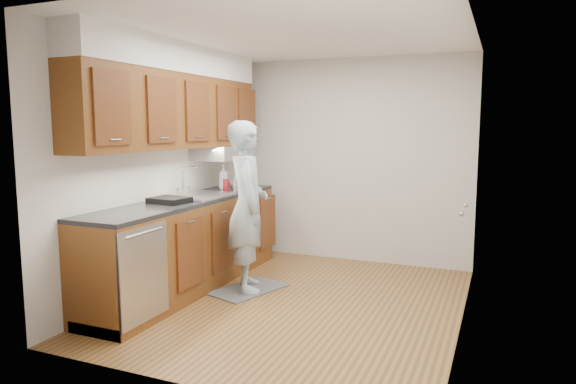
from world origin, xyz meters
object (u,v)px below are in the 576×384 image
object	(u,v)px
person	(247,195)
steel_can	(235,185)
soap_bottle_b	(239,182)
soda_can	(226,185)
soap_bottle_c	(236,182)
dish_rack	(169,200)
soap_bottle_a	(224,177)

from	to	relation	value
person	steel_can	world-z (taller)	person
soap_bottle_b	soda_can	size ratio (longest dim) A/B	1.38
soap_bottle_b	person	bearing A→B (deg)	-55.88
soap_bottle_c	dish_rack	bearing A→B (deg)	-93.63
soap_bottle_b	soap_bottle_c	xyz separation A→B (m)	(-0.03, -0.01, 0.00)
soap_bottle_a	dish_rack	world-z (taller)	soap_bottle_a
soda_can	soap_bottle_b	bearing A→B (deg)	67.05
soap_bottle_c	soap_bottle_a	bearing A→B (deg)	-143.06
soap_bottle_a	soap_bottle_b	world-z (taller)	soap_bottle_a
soap_bottle_b	soda_can	xyz separation A→B (m)	(-0.07, -0.17, -0.03)
soap_bottle_c	steel_can	bearing A→B (deg)	-62.39
person	soap_bottle_b	xyz separation A→B (m)	(-0.49, 0.73, 0.04)
soap_bottle_c	soda_can	size ratio (longest dim) A/B	1.39
soda_can	steel_can	world-z (taller)	steel_can
person	soap_bottle_a	bearing A→B (deg)	12.13
steel_can	dish_rack	distance (m)	1.08
soap_bottle_a	steel_can	distance (m)	0.20
person	soda_can	bearing A→B (deg)	12.18
person	dish_rack	size ratio (longest dim) A/B	5.62
person	soap_bottle_c	world-z (taller)	person
soap_bottle_c	dish_rack	xyz separation A→B (m)	(-0.08, -1.20, -0.07)
soap_bottle_a	dish_rack	bearing A→B (deg)	-88.15
steel_can	dish_rack	world-z (taller)	steel_can
soap_bottle_c	soda_can	world-z (taller)	soap_bottle_c
soap_bottle_b	soap_bottle_c	distance (m)	0.03
steel_can	soap_bottle_b	bearing A→B (deg)	104.64
steel_can	dish_rack	size ratio (longest dim) A/B	0.39
person	dish_rack	world-z (taller)	person
soda_can	steel_can	bearing A→B (deg)	13.42
soap_bottle_a	soap_bottle_b	size ratio (longest dim) A/B	1.63
soap_bottle_a	soda_can	world-z (taller)	soap_bottle_a
soap_bottle_c	soda_can	distance (m)	0.16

